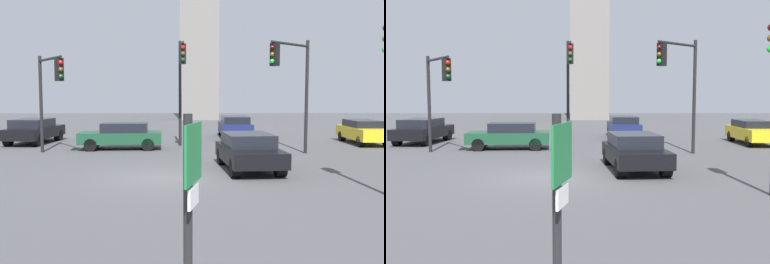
% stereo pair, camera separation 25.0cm
% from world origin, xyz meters
% --- Properties ---
extents(ground_plane, '(99.12, 99.12, 0.00)m').
position_xyz_m(ground_plane, '(0.00, 0.00, 0.00)').
color(ground_plane, '#4C4C4F').
extents(direction_sign, '(0.21, 0.69, 2.59)m').
position_xyz_m(direction_sign, '(0.72, -10.64, 1.75)').
color(direction_sign, black).
rests_on(direction_sign, ground_plane).
extents(traffic_light_0, '(2.29, 2.10, 5.48)m').
position_xyz_m(traffic_light_0, '(5.72, 5.26, 3.85)').
color(traffic_light_0, black).
rests_on(traffic_light_0, ground_plane).
extents(traffic_light_1, '(1.89, 2.72, 4.77)m').
position_xyz_m(traffic_light_1, '(-5.54, 5.52, 3.40)').
color(traffic_light_1, black).
rests_on(traffic_light_1, ground_plane).
extents(traffic_light_2, '(0.40, 2.89, 5.81)m').
position_xyz_m(traffic_light_2, '(0.58, 8.19, 4.02)').
color(traffic_light_2, black).
rests_on(traffic_light_2, ground_plane).
extents(car_0, '(1.83, 4.40, 1.38)m').
position_xyz_m(car_0, '(11.18, 10.12, 0.74)').
color(car_0, yellow).
rests_on(car_0, ground_plane).
extents(car_1, '(1.93, 4.52, 1.43)m').
position_xyz_m(car_1, '(4.11, 13.79, 0.75)').
color(car_1, navy).
rests_on(car_1, ground_plane).
extents(car_2, '(4.34, 1.97, 1.40)m').
position_xyz_m(car_2, '(-2.56, 7.89, 0.74)').
color(car_2, '#19472D').
rests_on(car_2, ground_plane).
extents(car_3, '(2.26, 4.40, 1.40)m').
position_xyz_m(car_3, '(3.17, 1.46, 0.75)').
color(car_3, black).
rests_on(car_3, ground_plane).
extents(car_4, '(2.48, 4.74, 1.45)m').
position_xyz_m(car_4, '(-8.09, 10.73, 0.77)').
color(car_4, black).
rests_on(car_4, ground_plane).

